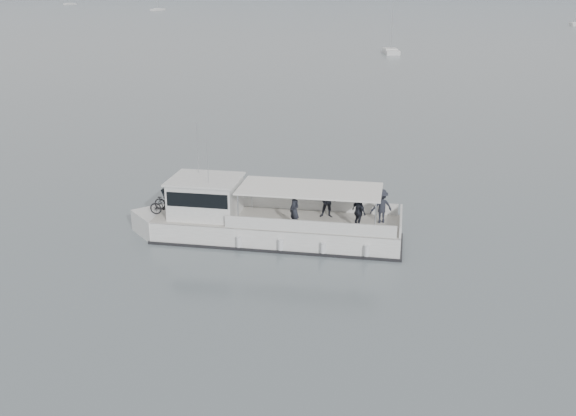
# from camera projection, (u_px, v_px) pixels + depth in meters

# --- Properties ---
(ground) EXTENTS (1400.00, 1400.00, 0.00)m
(ground) POSITION_uv_depth(u_px,v_px,m) (286.00, 236.00, 29.93)
(ground) COLOR slate
(ground) RESTS_ON ground
(tour_boat) EXTENTS (12.82, 3.71, 5.34)m
(tour_boat) POSITION_uv_depth(u_px,v_px,m) (254.00, 221.00, 29.36)
(tour_boat) COLOR white
(tour_boat) RESTS_ON ground
(moored_fleet) EXTENTS (379.92, 262.31, 9.47)m
(moored_fleet) POSITION_uv_depth(u_px,v_px,m) (201.00, 23.00, 185.10)
(moored_fleet) COLOR white
(moored_fleet) RESTS_ON ground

